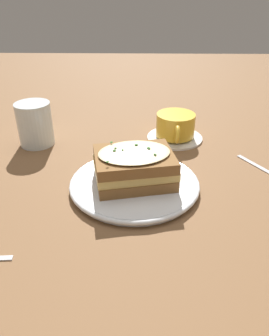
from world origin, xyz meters
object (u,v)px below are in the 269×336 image
object	(u,v)px
dinner_plate	(134,184)
teacup_with_saucer	(175,128)
sandwich	(134,166)
water_glass	(35,124)

from	to	relation	value
dinner_plate	teacup_with_saucer	world-z (taller)	teacup_with_saucer
sandwich	teacup_with_saucer	bearing A→B (deg)	156.70
teacup_with_saucer	water_glass	size ratio (longest dim) A/B	1.45
dinner_plate	sandwich	bearing A→B (deg)	-19.32
dinner_plate	sandwich	distance (m)	0.04
teacup_with_saucer	water_glass	world-z (taller)	water_glass
dinner_plate	water_glass	xyz separation A→B (m)	(-0.17, -0.22, 0.04)
dinner_plate	sandwich	world-z (taller)	sandwich
teacup_with_saucer	water_glass	xyz separation A→B (m)	(0.03, -0.31, 0.02)
teacup_with_saucer	water_glass	bearing A→B (deg)	-83.06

